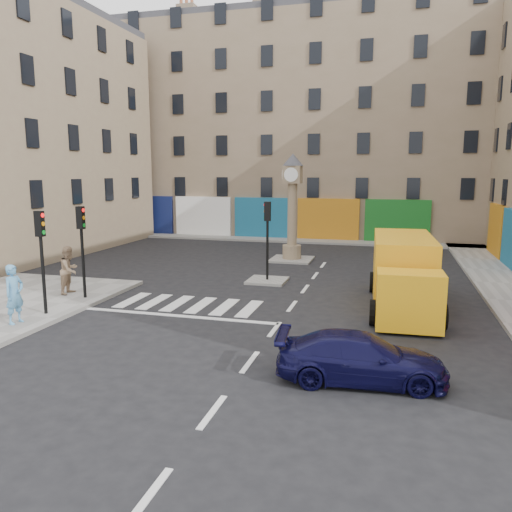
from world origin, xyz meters
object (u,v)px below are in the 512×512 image
at_px(traffic_light_left_far, 82,237).
at_px(pedestrian_tan, 70,270).
at_px(clock_pillar, 292,200).
at_px(navy_sedan, 361,358).
at_px(traffic_light_island, 267,228).
at_px(yellow_van, 404,273).
at_px(traffic_light_left_near, 41,246).
at_px(pedestrian_blue, 14,294).

height_order(traffic_light_left_far, pedestrian_tan, traffic_light_left_far).
bearing_deg(clock_pillar, navy_sedan, -73.04).
distance_m(traffic_light_island, yellow_van, 6.86).
distance_m(traffic_light_left_far, clock_pillar, 13.05).
height_order(yellow_van, pedestrian_tan, yellow_van).
bearing_deg(traffic_light_left_near, yellow_van, 22.03).
bearing_deg(pedestrian_blue, traffic_light_left_near, -2.40).
bearing_deg(traffic_light_left_near, pedestrian_blue, -98.49).
bearing_deg(pedestrian_blue, traffic_light_left_far, 3.15).
relative_size(navy_sedan, yellow_van, 0.57).
height_order(traffic_light_left_far, yellow_van, traffic_light_left_far).
distance_m(clock_pillar, yellow_van, 10.93).
height_order(traffic_light_island, clock_pillar, clock_pillar).
height_order(traffic_light_left_near, traffic_light_left_far, same).
height_order(traffic_light_left_near, pedestrian_blue, traffic_light_left_near).
distance_m(traffic_light_left_near, traffic_light_island, 10.03).
relative_size(traffic_light_left_near, traffic_light_island, 1.00).
bearing_deg(traffic_light_left_far, pedestrian_tan, 155.48).
relative_size(traffic_light_island, pedestrian_blue, 1.84).
xyz_separation_m(traffic_light_left_far, clock_pillar, (6.30, 11.40, 0.93)).
xyz_separation_m(navy_sedan, pedestrian_tan, (-12.31, 5.52, 0.53)).
distance_m(yellow_van, pedestrian_tan, 13.61).
xyz_separation_m(traffic_light_left_near, pedestrian_tan, (-0.99, 2.85, -1.47)).
relative_size(traffic_light_left_near, clock_pillar, 0.61).
bearing_deg(pedestrian_tan, clock_pillar, -36.73).
xyz_separation_m(traffic_light_left_far, yellow_van, (12.45, 2.64, -1.30)).
distance_m(clock_pillar, pedestrian_tan, 13.37).
bearing_deg(pedestrian_tan, traffic_light_left_near, -163.99).
distance_m(navy_sedan, pedestrian_blue, 11.61).
relative_size(clock_pillar, navy_sedan, 1.44).
bearing_deg(navy_sedan, traffic_light_left_near, 71.02).
height_order(traffic_light_left_far, traffic_light_island, traffic_light_left_far).
bearing_deg(navy_sedan, traffic_light_island, 19.94).
xyz_separation_m(traffic_light_left_near, traffic_light_left_far, (0.00, 2.40, 0.00)).
relative_size(clock_pillar, yellow_van, 0.82).
height_order(traffic_light_island, navy_sedan, traffic_light_island).
distance_m(yellow_van, pedestrian_blue, 14.12).
bearing_deg(pedestrian_blue, clock_pillar, -17.23).
bearing_deg(traffic_light_island, navy_sedan, -64.38).
relative_size(traffic_light_left_far, pedestrian_tan, 1.85).
xyz_separation_m(traffic_light_left_far, pedestrian_blue, (-0.19, -3.66, -1.47)).
relative_size(navy_sedan, pedestrian_tan, 2.12).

